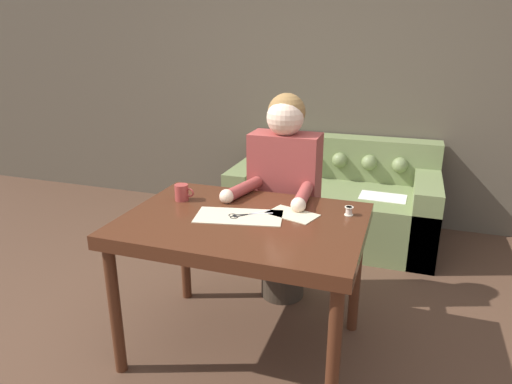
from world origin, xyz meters
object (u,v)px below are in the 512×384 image
object	(u,v)px
person	(284,198)
thread_spool	(349,211)
dining_table	(243,233)
couch	(334,202)
scissors	(243,215)
mug	(182,192)

from	to	relation	value
person	thread_spool	size ratio (longest dim) A/B	29.47
thread_spool	dining_table	bearing A→B (deg)	-156.63
couch	person	bearing A→B (deg)	-97.70
scissors	dining_table	bearing A→B (deg)	-68.73
couch	dining_table	bearing A→B (deg)	-96.68
mug	dining_table	bearing A→B (deg)	-18.92
scissors	thread_spool	distance (m)	0.54
scissors	thread_spool	size ratio (longest dim) A/B	4.64
mug	thread_spool	size ratio (longest dim) A/B	2.51
person	mug	bearing A→B (deg)	-135.67
thread_spool	couch	bearing A→B (deg)	101.39
couch	mug	distance (m)	1.74
thread_spool	mug	bearing A→B (deg)	-175.42
dining_table	scissors	distance (m)	0.09
person	mug	world-z (taller)	person
thread_spool	person	bearing A→B (deg)	139.70
mug	person	bearing A→B (deg)	44.33
mug	thread_spool	world-z (taller)	mug
couch	thread_spool	distance (m)	1.59
dining_table	mug	distance (m)	0.45
dining_table	couch	xyz separation A→B (m)	(0.20, 1.69, -0.40)
scissors	thread_spool	world-z (taller)	thread_spool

